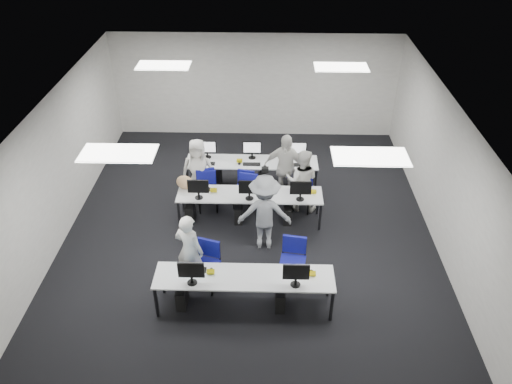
{
  "coord_description": "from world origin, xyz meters",
  "views": [
    {
      "loc": [
        0.39,
        -8.86,
        6.92
      ],
      "look_at": [
        0.15,
        -0.12,
        1.0
      ],
      "focal_mm": 35.0,
      "sensor_mm": 36.0,
      "label": 1
    }
  ],
  "objects_px": {
    "desk_front": "(244,279)",
    "chair_4": "(302,199)",
    "chair_1": "(292,270)",
    "chair_0": "(206,273)",
    "student_0": "(189,250)",
    "chair_2": "(208,197)",
    "chair_6": "(251,192)",
    "chair_7": "(301,191)",
    "student_3": "(285,169)",
    "student_1": "(302,180)",
    "photographer": "(265,213)",
    "student_2": "(198,171)",
    "chair_3": "(244,195)",
    "chair_5": "(205,188)",
    "desk_mid": "(250,196)"
  },
  "relations": [
    {
      "from": "chair_1",
      "to": "chair_7",
      "type": "relative_size",
      "value": 1.13
    },
    {
      "from": "chair_1",
      "to": "chair_3",
      "type": "relative_size",
      "value": 1.13
    },
    {
      "from": "desk_front",
      "to": "student_0",
      "type": "relative_size",
      "value": 2.02
    },
    {
      "from": "chair_3",
      "to": "student_2",
      "type": "height_order",
      "value": "student_2"
    },
    {
      "from": "chair_1",
      "to": "chair_2",
      "type": "distance_m",
      "value": 3.07
    },
    {
      "from": "chair_0",
      "to": "chair_1",
      "type": "height_order",
      "value": "chair_1"
    },
    {
      "from": "chair_1",
      "to": "student_2",
      "type": "bearing_deg",
      "value": 136.3
    },
    {
      "from": "chair_6",
      "to": "chair_7",
      "type": "bearing_deg",
      "value": 16.42
    },
    {
      "from": "student_0",
      "to": "photographer",
      "type": "xyz_separation_m",
      "value": [
        1.39,
        1.13,
        0.07
      ]
    },
    {
      "from": "student_0",
      "to": "desk_mid",
      "type": "bearing_deg",
      "value": -94.55
    },
    {
      "from": "chair_6",
      "to": "student_3",
      "type": "height_order",
      "value": "student_3"
    },
    {
      "from": "student_1",
      "to": "chair_1",
      "type": "bearing_deg",
      "value": 93.3
    },
    {
      "from": "desk_mid",
      "to": "student_3",
      "type": "relative_size",
      "value": 1.83
    },
    {
      "from": "student_1",
      "to": "desk_front",
      "type": "bearing_deg",
      "value": 79.3
    },
    {
      "from": "student_0",
      "to": "photographer",
      "type": "distance_m",
      "value": 1.79
    },
    {
      "from": "chair_0",
      "to": "chair_6",
      "type": "height_order",
      "value": "chair_0"
    },
    {
      "from": "chair_7",
      "to": "student_3",
      "type": "bearing_deg",
      "value": 161.16
    },
    {
      "from": "desk_front",
      "to": "student_3",
      "type": "distance_m",
      "value": 3.55
    },
    {
      "from": "chair_4",
      "to": "desk_front",
      "type": "bearing_deg",
      "value": -96.73
    },
    {
      "from": "chair_1",
      "to": "student_0",
      "type": "height_order",
      "value": "student_0"
    },
    {
      "from": "student_2",
      "to": "photographer",
      "type": "height_order",
      "value": "photographer"
    },
    {
      "from": "student_3",
      "to": "desk_mid",
      "type": "bearing_deg",
      "value": -116.62
    },
    {
      "from": "chair_2",
      "to": "photographer",
      "type": "height_order",
      "value": "photographer"
    },
    {
      "from": "desk_front",
      "to": "chair_4",
      "type": "bearing_deg",
      "value": 68.77
    },
    {
      "from": "photographer",
      "to": "chair_5",
      "type": "bearing_deg",
      "value": -50.6
    },
    {
      "from": "chair_6",
      "to": "student_3",
      "type": "distance_m",
      "value": 0.99
    },
    {
      "from": "chair_5",
      "to": "chair_7",
      "type": "relative_size",
      "value": 1.08
    },
    {
      "from": "chair_2",
      "to": "chair_3",
      "type": "relative_size",
      "value": 1.04
    },
    {
      "from": "student_2",
      "to": "student_3",
      "type": "xyz_separation_m",
      "value": [
        2.03,
        0.01,
        0.08
      ]
    },
    {
      "from": "desk_front",
      "to": "chair_2",
      "type": "relative_size",
      "value": 3.57
    },
    {
      "from": "student_1",
      "to": "photographer",
      "type": "xyz_separation_m",
      "value": [
        -0.84,
        -1.39,
        0.09
      ]
    },
    {
      "from": "chair_5",
      "to": "chair_6",
      "type": "bearing_deg",
      "value": -26.26
    },
    {
      "from": "student_2",
      "to": "chair_0",
      "type": "bearing_deg",
      "value": -80.47
    },
    {
      "from": "desk_mid",
      "to": "chair_6",
      "type": "xyz_separation_m",
      "value": [
        -0.0,
        0.74,
        -0.39
      ]
    },
    {
      "from": "chair_5",
      "to": "chair_3",
      "type": "bearing_deg",
      "value": -35.37
    },
    {
      "from": "chair_3",
      "to": "chair_2",
      "type": "bearing_deg",
      "value": -157.9
    },
    {
      "from": "chair_1",
      "to": "photographer",
      "type": "height_order",
      "value": "photographer"
    },
    {
      "from": "chair_1",
      "to": "chair_0",
      "type": "bearing_deg",
      "value": -166.8
    },
    {
      "from": "chair_0",
      "to": "desk_mid",
      "type": "bearing_deg",
      "value": 86.8
    },
    {
      "from": "chair_1",
      "to": "student_2",
      "type": "xyz_separation_m",
      "value": [
        -2.13,
        2.8,
        0.49
      ]
    },
    {
      "from": "desk_mid",
      "to": "chair_3",
      "type": "xyz_separation_m",
      "value": [
        -0.16,
        0.6,
        -0.41
      ]
    },
    {
      "from": "desk_mid",
      "to": "chair_3",
      "type": "height_order",
      "value": "chair_3"
    },
    {
      "from": "student_0",
      "to": "student_1",
      "type": "xyz_separation_m",
      "value": [
        2.23,
        2.52,
        -0.02
      ]
    },
    {
      "from": "chair_2",
      "to": "chair_6",
      "type": "xyz_separation_m",
      "value": [
        0.99,
        0.26,
        0.01
      ]
    },
    {
      "from": "chair_4",
      "to": "photographer",
      "type": "relative_size",
      "value": 0.48
    },
    {
      "from": "chair_3",
      "to": "chair_4",
      "type": "bearing_deg",
      "value": 9.54
    },
    {
      "from": "student_3",
      "to": "chair_0",
      "type": "bearing_deg",
      "value": -101.96
    },
    {
      "from": "chair_7",
      "to": "student_0",
      "type": "distance_m",
      "value": 3.64
    },
    {
      "from": "chair_0",
      "to": "chair_3",
      "type": "height_order",
      "value": "chair_0"
    },
    {
      "from": "chair_1",
      "to": "desk_front",
      "type": "bearing_deg",
      "value": -134.61
    }
  ]
}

